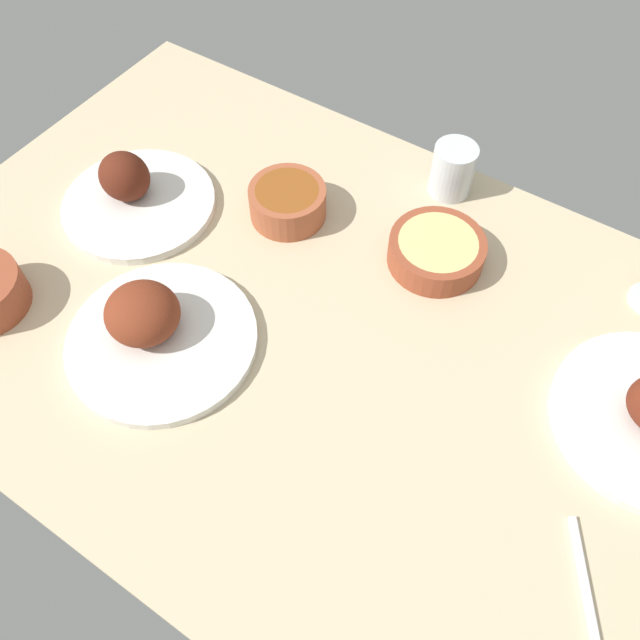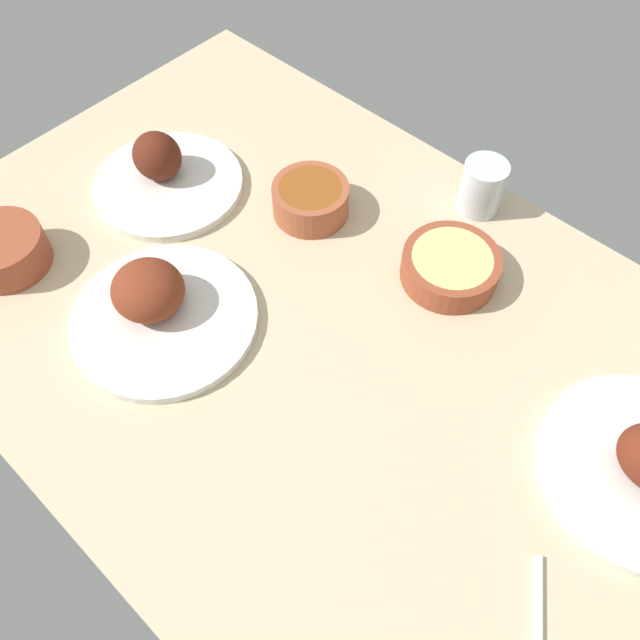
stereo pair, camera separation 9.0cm
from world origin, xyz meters
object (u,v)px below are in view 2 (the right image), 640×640
Objects in this scene: plate_center_main at (165,175)px; bowl_soup at (311,199)px; bowl_cream at (3,249)px; water_tumbler at (482,187)px; fork_loose at (538,626)px; plate_near_viewer at (158,307)px; bowl_potatoes at (450,266)px.

bowl_soup is (-23.83, -12.79, 0.67)cm from plate_center_main.
water_tumbler is at bearing -128.22° from bowl_cream.
bowl_soup is at bearing 33.15° from fork_loose.
fork_loose is (-67.30, -1.51, -2.31)cm from plate_near_viewer.
bowl_soup is (-28.88, -42.17, -0.18)cm from bowl_cream.
water_tumbler is at bearing -134.84° from bowl_soup.
plate_near_viewer is at bearing 86.53° from bowl_soup.
plate_center_main is 1.66× the size of fork_loose.
bowl_cream is 51.11cm from bowl_soup.
plate_center_main is 1.69× the size of bowl_potatoes.
plate_near_viewer reaches higher than bowl_soup.
bowl_cream reaches higher than fork_loose.
water_tumbler is (5.61, -16.21, 2.09)cm from bowl_potatoes.
water_tumbler is 68.38cm from fork_loose.
water_tumbler reaches higher than plate_near_viewer.
water_tumbler reaches higher than fork_loose.
water_tumbler is 0.59× the size of fork_loose.
bowl_potatoes is (-55.25, -46.83, -0.73)cm from bowl_cream.
plate_near_viewer is 2.18× the size of bowl_soup.
fork_loose is at bearing -173.12° from bowl_cream.
bowl_potatoes is (-28.32, -36.96, -0.08)cm from plate_near_viewer.
plate_center_main reaches higher than plate_near_viewer.
bowl_soup is (26.36, 4.66, 0.55)cm from bowl_potatoes.
bowl_cream is 72.43cm from bowl_potatoes.
plate_center_main is 29.31cm from plate_near_viewer.
bowl_cream is 80.24cm from water_tumbler.
bowl_potatoes is at bearing 109.09° from water_tumbler.
water_tumbler reaches higher than bowl_cream.
bowl_cream is at bearing 55.59° from bowl_soup.
plate_near_viewer is 3.07× the size of water_tumbler.
bowl_cream is 0.88× the size of bowl_potatoes.
water_tumbler reaches higher than bowl_soup.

